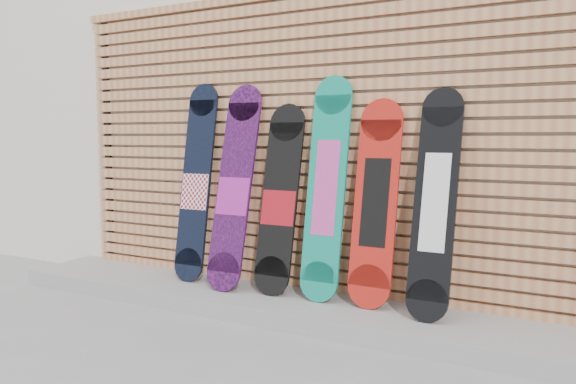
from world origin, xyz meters
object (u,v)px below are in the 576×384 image
at_px(snowboard_0, 196,183).
at_px(snowboard_5, 435,202).
at_px(snowboard_2, 280,200).
at_px(snowboard_4, 376,202).
at_px(snowboard_3, 326,188).
at_px(snowboard_1, 234,188).

xyz_separation_m(snowboard_0, snowboard_5, (1.87, -0.04, -0.04)).
height_order(snowboard_2, snowboard_4, snowboard_4).
xyz_separation_m(snowboard_0, snowboard_4, (1.47, 0.01, -0.07)).
bearing_deg(snowboard_3, snowboard_5, -2.66).
bearing_deg(snowboard_0, snowboard_1, -7.47).
height_order(snowboard_0, snowboard_4, snowboard_0).
bearing_deg(snowboard_5, snowboard_1, -179.38).
xyz_separation_m(snowboard_1, snowboard_5, (1.48, 0.02, -0.03)).
height_order(snowboard_1, snowboard_3, snowboard_3).
relative_size(snowboard_0, snowboard_5, 1.07).
bearing_deg(snowboard_1, snowboard_0, 172.53).
relative_size(snowboard_2, snowboard_5, 0.95).
distance_m(snowboard_1, snowboard_5, 1.48).
height_order(snowboard_4, snowboard_5, snowboard_5).
bearing_deg(snowboard_5, snowboard_0, 178.91).
relative_size(snowboard_1, snowboard_4, 1.10).
bearing_deg(snowboard_3, snowboard_4, 1.33).
bearing_deg(snowboard_1, snowboard_3, 4.03).
bearing_deg(snowboard_5, snowboard_4, 173.87).
bearing_deg(snowboard_0, snowboard_4, 0.29).
distance_m(snowboard_0, snowboard_5, 1.87).
bearing_deg(snowboard_1, snowboard_4, 3.14).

